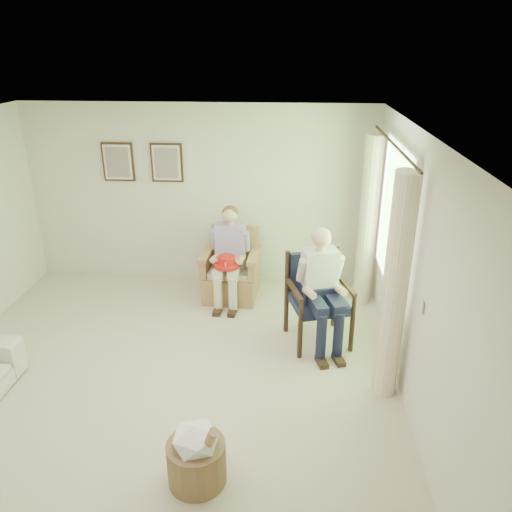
% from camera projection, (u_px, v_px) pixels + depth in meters
% --- Properties ---
extents(floor, '(5.50, 5.50, 0.00)m').
position_uv_depth(floor, '(159.00, 390.00, 5.18)').
color(floor, beige).
rests_on(floor, ground).
extents(back_wall, '(5.00, 0.04, 2.60)m').
position_uv_depth(back_wall, '(200.00, 196.00, 7.20)').
color(back_wall, silver).
rests_on(back_wall, ground).
extents(right_wall, '(0.04, 5.50, 2.60)m').
position_uv_depth(right_wall, '(420.00, 286.00, 4.50)').
color(right_wall, silver).
rests_on(right_wall, ground).
extents(ceiling, '(5.00, 5.50, 0.02)m').
position_uv_depth(ceiling, '(135.00, 137.00, 4.16)').
color(ceiling, white).
rests_on(ceiling, back_wall).
extents(window, '(0.13, 2.50, 1.63)m').
position_uv_depth(window, '(395.00, 215.00, 5.50)').
color(window, '#2D6B23').
rests_on(window, right_wall).
extents(curtain_left, '(0.34, 0.34, 2.30)m').
position_uv_depth(curtain_left, '(395.00, 290.00, 4.78)').
color(curtain_left, '#FCE8C5').
rests_on(curtain_left, ground).
extents(curtain_right, '(0.34, 0.34, 2.30)m').
position_uv_depth(curtain_right, '(368.00, 222.00, 6.57)').
color(curtain_right, '#FCE8C5').
rests_on(curtain_right, ground).
extents(framed_print_left, '(0.45, 0.05, 0.55)m').
position_uv_depth(framed_print_left, '(118.00, 162.00, 7.05)').
color(framed_print_left, '#382114').
rests_on(framed_print_left, back_wall).
extents(framed_print_right, '(0.45, 0.05, 0.55)m').
position_uv_depth(framed_print_right, '(167.00, 163.00, 7.00)').
color(framed_print_right, '#382114').
rests_on(framed_print_right, back_wall).
extents(wicker_armchair, '(0.75, 0.75, 0.96)m').
position_uv_depth(wicker_armchair, '(232.00, 276.00, 7.03)').
color(wicker_armchair, tan).
rests_on(wicker_armchair, ground).
extents(wood_armchair, '(0.68, 0.64, 1.05)m').
position_uv_depth(wood_armchair, '(319.00, 295.00, 5.92)').
color(wood_armchair, black).
rests_on(wood_armchair, ground).
extents(person_wicker, '(0.40, 0.63, 1.31)m').
position_uv_depth(person_wicker, '(230.00, 250.00, 6.74)').
color(person_wicker, beige).
rests_on(person_wicker, ground).
extents(person_dark, '(0.40, 0.63, 1.41)m').
position_uv_depth(person_dark, '(321.00, 281.00, 5.66)').
color(person_dark, '#191C37').
rests_on(person_dark, ground).
extents(red_hat, '(0.35, 0.35, 0.14)m').
position_uv_depth(red_hat, '(227.00, 262.00, 6.59)').
color(red_hat, red).
rests_on(red_hat, person_wicker).
extents(hatbox, '(0.56, 0.56, 0.71)m').
position_uv_depth(hatbox, '(196.00, 454.00, 4.02)').
color(hatbox, '#A47A59').
rests_on(hatbox, ground).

